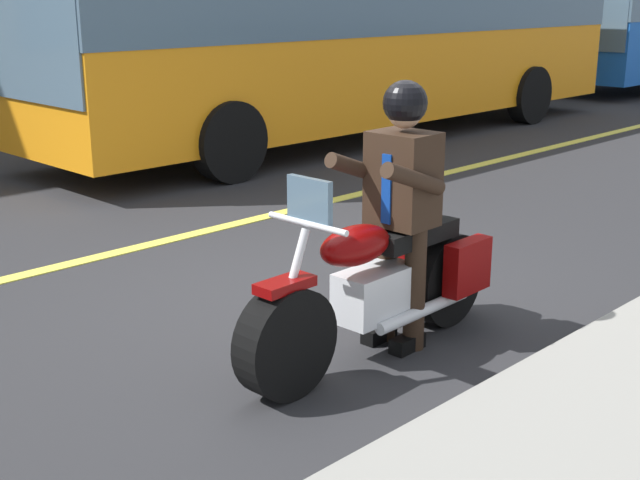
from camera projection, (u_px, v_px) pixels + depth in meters
ground_plane at (303, 297)px, 6.52m from camera, size 80.00×80.00×0.00m
lane_center_stripe at (154, 244)px, 7.87m from camera, size 60.00×0.16×0.01m
motorcycle_main at (381, 287)px, 5.40m from camera, size 2.21×0.62×1.26m
rider_main at (401, 192)px, 5.37m from camera, size 0.63×0.55×1.74m
bus_near at (357, 17)px, 13.16m from camera, size 11.05×2.70×3.30m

